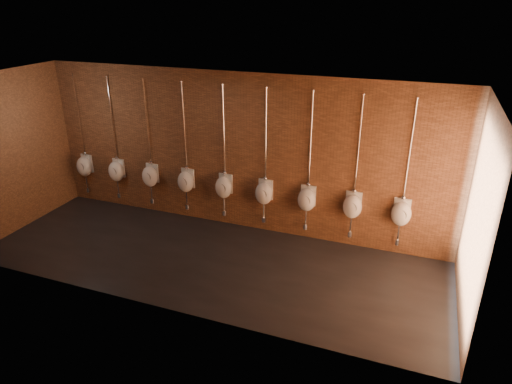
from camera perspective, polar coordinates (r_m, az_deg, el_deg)
ground at (r=8.54m, az=-5.92°, el=-8.50°), size 8.50×8.50×0.00m
room_shell at (r=7.67m, az=-6.54°, el=4.35°), size 8.54×3.04×3.22m
urinal_0 at (r=11.17m, az=-20.66°, el=3.10°), size 0.38×0.33×2.71m
urinal_1 at (r=10.64m, az=-17.05°, el=2.60°), size 0.38×0.33×2.71m
urinal_2 at (r=10.15m, az=-13.09°, el=2.03°), size 0.38×0.33×2.71m
urinal_3 at (r=9.72m, az=-8.76°, el=1.40°), size 0.38×0.33×2.71m
urinal_4 at (r=9.34m, az=-4.05°, el=0.71°), size 0.38×0.33×2.71m
urinal_5 at (r=9.04m, az=1.01°, el=-0.04°), size 0.38×0.33×2.71m
urinal_6 at (r=8.81m, az=6.38°, el=-0.84°), size 0.38×0.33×2.71m
urinal_7 at (r=8.67m, az=11.97°, el=-1.66°), size 0.38×0.33×2.71m
urinal_8 at (r=8.61m, az=17.70°, el=-2.48°), size 0.38×0.33×2.71m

